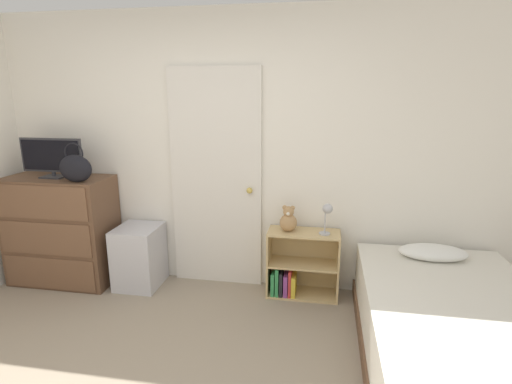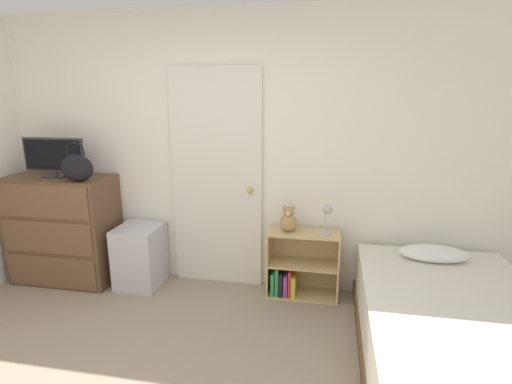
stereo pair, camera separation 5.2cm
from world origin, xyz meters
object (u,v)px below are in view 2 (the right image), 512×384
at_px(tv, 54,157).
at_px(teddy_bear, 288,220).
at_px(dresser, 64,229).
at_px(handbag, 77,167).
at_px(storage_bin, 140,256).
at_px(bookshelf, 298,269).
at_px(desk_lamp, 327,213).
at_px(bed, 453,334).

xyz_separation_m(tv, teddy_bear, (2.21, 0.10, -0.52)).
distance_m(dresser, handbag, 0.74).
distance_m(storage_bin, bookshelf, 1.52).
bearing_deg(tv, bookshelf, 2.65).
distance_m(handbag, bookshelf, 2.19).
distance_m(tv, desk_lamp, 2.58).
distance_m(tv, teddy_bear, 2.27).
bearing_deg(handbag, dresser, 155.73).
bearing_deg(desk_lamp, bed, -41.45).
bearing_deg(teddy_bear, handbag, -172.51).
xyz_separation_m(bookshelf, desk_lamp, (0.24, -0.04, 0.56)).
xyz_separation_m(dresser, tv, (-0.01, -0.00, 0.72)).
distance_m(dresser, teddy_bear, 2.21).
bearing_deg(dresser, storage_bin, 2.08).
distance_m(dresser, bed, 3.49).
height_order(tv, teddy_bear, tv).
bearing_deg(desk_lamp, tv, -178.61).
relative_size(handbag, bookshelf, 0.55).
height_order(desk_lamp, bed, desk_lamp).
distance_m(bookshelf, teddy_bear, 0.47).
relative_size(tv, desk_lamp, 2.17).
distance_m(tv, handbag, 0.37).
relative_size(dresser, tv, 1.70).
height_order(dresser, bookshelf, dresser).
relative_size(tv, bookshelf, 0.95).
distance_m(desk_lamp, bed, 1.29).
xyz_separation_m(dresser, bed, (3.41, -0.71, -0.27)).
relative_size(bookshelf, bed, 0.33).
height_order(storage_bin, desk_lamp, desk_lamp).
relative_size(dresser, bed, 0.54).
relative_size(dresser, handbag, 2.96).
height_order(bookshelf, teddy_bear, teddy_bear).
distance_m(teddy_bear, desk_lamp, 0.35).
distance_m(bookshelf, bed, 1.38).
height_order(handbag, storage_bin, handbag).
bearing_deg(teddy_bear, desk_lamp, -6.69).
distance_m(bookshelf, desk_lamp, 0.61).
xyz_separation_m(storage_bin, bookshelf, (1.52, 0.08, -0.04)).
distance_m(handbag, bed, 3.27).
bearing_deg(dresser, tv, -178.40).
bearing_deg(storage_bin, bookshelf, 2.95).
distance_m(storage_bin, desk_lamp, 1.84).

